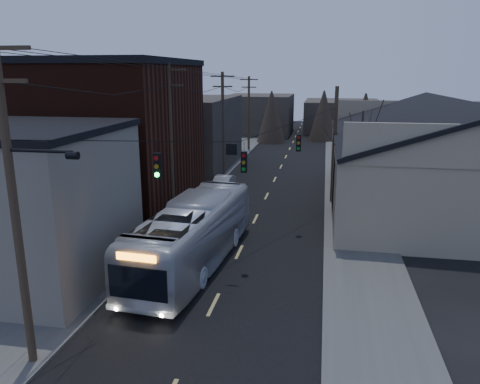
# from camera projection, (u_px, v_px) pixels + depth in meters

# --- Properties ---
(road_surface) EXTENTS (9.00, 110.00, 0.02)m
(road_surface) POSITION_uv_depth(u_px,v_px,m) (272.00, 184.00, 40.53)
(road_surface) COLOR black
(road_surface) RESTS_ON ground
(sidewalk_left) EXTENTS (4.00, 110.00, 0.12)m
(sidewalk_left) POSITION_uv_depth(u_px,v_px,m) (200.00, 181.00, 41.63)
(sidewalk_left) COLOR #474744
(sidewalk_left) RESTS_ON ground
(sidewalk_right) EXTENTS (4.00, 110.00, 0.12)m
(sidewalk_right) POSITION_uv_depth(u_px,v_px,m) (349.00, 187.00, 39.39)
(sidewalk_right) COLOR #474744
(sidewalk_right) RESTS_ON ground
(building_clapboard) EXTENTS (8.00, 8.00, 7.00)m
(building_clapboard) POSITION_uv_depth(u_px,v_px,m) (24.00, 207.00, 21.19)
(building_clapboard) COLOR slate
(building_clapboard) RESTS_ON ground
(building_brick) EXTENTS (10.00, 12.00, 10.00)m
(building_brick) POSITION_uv_depth(u_px,v_px,m) (109.00, 140.00, 31.48)
(building_brick) COLOR black
(building_brick) RESTS_ON ground
(building_left_far) EXTENTS (9.00, 14.00, 7.00)m
(building_left_far) POSITION_uv_depth(u_px,v_px,m) (186.00, 133.00, 47.02)
(building_left_far) COLOR #332F29
(building_left_far) RESTS_ON ground
(warehouse) EXTENTS (16.16, 20.60, 7.73)m
(warehouse) POSITION_uv_depth(u_px,v_px,m) (449.00, 171.00, 32.85)
(warehouse) COLOR gray
(warehouse) RESTS_ON ground
(building_far_left) EXTENTS (10.00, 12.00, 6.00)m
(building_far_left) POSITION_uv_depth(u_px,v_px,m) (260.00, 114.00, 74.18)
(building_far_left) COLOR #332F29
(building_far_left) RESTS_ON ground
(building_far_right) EXTENTS (12.00, 14.00, 5.00)m
(building_far_right) POSITION_uv_depth(u_px,v_px,m) (342.00, 116.00, 76.83)
(building_far_right) COLOR #332F29
(building_far_right) RESTS_ON ground
(bare_tree) EXTENTS (0.40, 0.40, 7.20)m
(bare_tree) POSITION_uv_depth(u_px,v_px,m) (359.00, 169.00, 28.98)
(bare_tree) COLOR black
(bare_tree) RESTS_ON ground
(utility_lines) EXTENTS (11.24, 45.28, 10.50)m
(utility_lines) POSITION_uv_depth(u_px,v_px,m) (222.00, 135.00, 34.25)
(utility_lines) COLOR #382B1E
(utility_lines) RESTS_ON ground
(bus) EXTENTS (3.79, 12.10, 3.32)m
(bus) POSITION_uv_depth(u_px,v_px,m) (193.00, 234.00, 23.12)
(bus) COLOR silver
(bus) RESTS_ON ground
(parked_car) EXTENTS (1.56, 3.95, 1.28)m
(parked_car) POSITION_uv_depth(u_px,v_px,m) (223.00, 184.00, 37.93)
(parked_car) COLOR #989B9F
(parked_car) RESTS_ON ground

